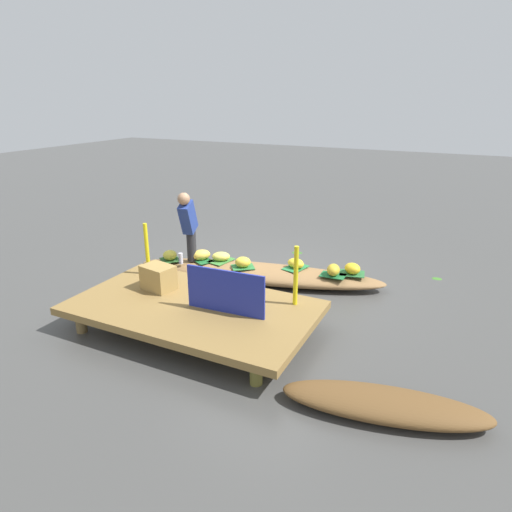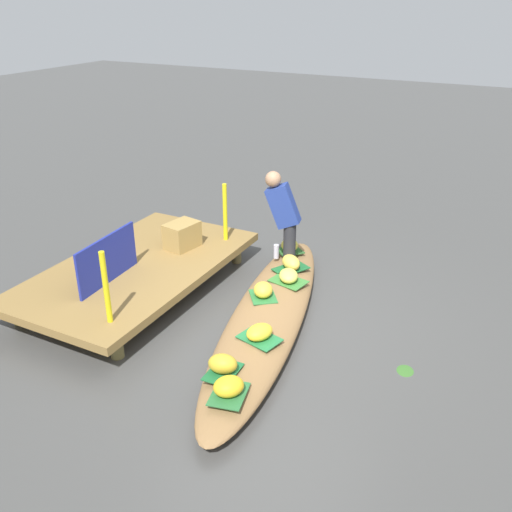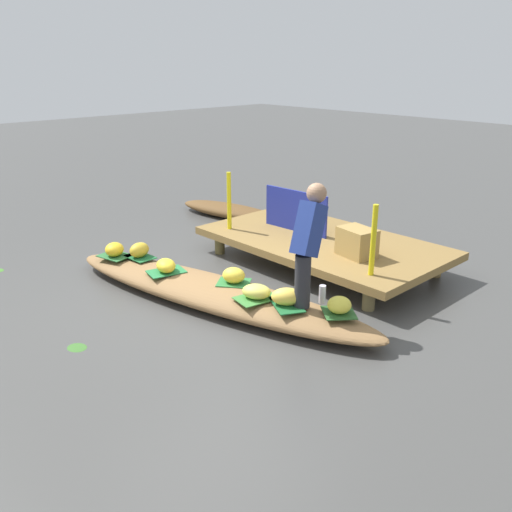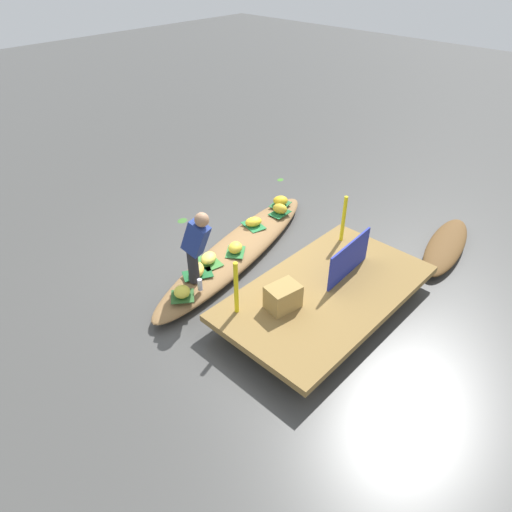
% 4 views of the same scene
% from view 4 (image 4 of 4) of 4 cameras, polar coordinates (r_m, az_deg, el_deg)
% --- Properties ---
extents(canal_water, '(40.00, 40.00, 0.00)m').
position_cam_4_polar(canal_water, '(7.79, -2.31, -0.05)').
color(canal_water, '#474644').
rests_on(canal_water, ground).
extents(dock_platform, '(3.20, 1.80, 0.36)m').
position_cam_4_polar(dock_platform, '(6.63, 8.75, -4.51)').
color(dock_platform, olive).
rests_on(dock_platform, ground).
extents(vendor_boat, '(4.27, 1.68, 0.26)m').
position_cam_4_polar(vendor_boat, '(7.71, -2.34, 0.73)').
color(vendor_boat, olive).
rests_on(vendor_boat, ground).
extents(moored_boat, '(2.08, 0.95, 0.22)m').
position_cam_4_polar(moored_boat, '(8.49, 22.54, 1.18)').
color(moored_boat, brown).
rests_on(moored_boat, ground).
extents(leaf_mat_0, '(0.52, 0.44, 0.01)m').
position_cam_4_polar(leaf_mat_0, '(7.01, -7.27, -2.25)').
color(leaf_mat_0, '#1C612F').
rests_on(leaf_mat_0, vendor_boat).
extents(banana_bunch_0, '(0.36, 0.37, 0.18)m').
position_cam_4_polar(banana_bunch_0, '(6.96, -7.32, -1.68)').
color(banana_bunch_0, '#F9D14D').
rests_on(banana_bunch_0, vendor_boat).
extents(leaf_mat_1, '(0.44, 0.38, 0.01)m').
position_cam_4_polar(leaf_mat_1, '(8.79, 3.05, 6.42)').
color(leaf_mat_1, '#2C6D38').
rests_on(leaf_mat_1, vendor_boat).
extents(banana_bunch_1, '(0.36, 0.35, 0.17)m').
position_cam_4_polar(banana_bunch_1, '(8.75, 3.07, 6.91)').
color(banana_bunch_1, yellow).
rests_on(banana_bunch_1, vendor_boat).
extents(leaf_mat_2, '(0.40, 0.28, 0.01)m').
position_cam_4_polar(leaf_mat_2, '(8.50, 2.99, 5.36)').
color(leaf_mat_2, '#1C6432').
rests_on(leaf_mat_2, vendor_boat).
extents(banana_bunch_2, '(0.26, 0.32, 0.18)m').
position_cam_4_polar(banana_bunch_2, '(8.46, 3.01, 5.90)').
color(banana_bunch_2, gold).
rests_on(banana_bunch_2, vendor_boat).
extents(leaf_mat_3, '(0.45, 0.44, 0.01)m').
position_cam_4_polar(leaf_mat_3, '(6.64, -9.13, -4.96)').
color(leaf_mat_3, '#295927').
rests_on(leaf_mat_3, vendor_boat).
extents(banana_bunch_3, '(0.33, 0.33, 0.17)m').
position_cam_4_polar(banana_bunch_3, '(6.58, -9.19, -4.41)').
color(banana_bunch_3, yellow).
rests_on(banana_bunch_3, vendor_boat).
extents(leaf_mat_4, '(0.46, 0.45, 0.01)m').
position_cam_4_polar(leaf_mat_4, '(7.44, -2.58, 0.50)').
color(leaf_mat_4, '#2D7738').
rests_on(leaf_mat_4, vendor_boat).
extents(banana_bunch_4, '(0.33, 0.31, 0.17)m').
position_cam_4_polar(banana_bunch_4, '(7.39, -2.59, 1.05)').
color(banana_bunch_4, yellow).
rests_on(banana_bunch_4, vendor_boat).
extents(leaf_mat_5, '(0.37, 0.47, 0.01)m').
position_cam_4_polar(leaf_mat_5, '(8.12, -0.32, 3.83)').
color(leaf_mat_5, '#277A40').
rests_on(leaf_mat_5, vendor_boat).
extents(banana_bunch_5, '(0.36, 0.31, 0.15)m').
position_cam_4_polar(banana_bunch_5, '(8.08, -0.32, 4.29)').
color(banana_bunch_5, yellow).
rests_on(banana_bunch_5, vendor_boat).
extents(leaf_mat_6, '(0.37, 0.48, 0.01)m').
position_cam_4_polar(leaf_mat_6, '(7.24, -5.89, -0.74)').
color(leaf_mat_6, '#3C8036').
rests_on(leaf_mat_6, vendor_boat).
extents(banana_bunch_6, '(0.38, 0.35, 0.15)m').
position_cam_4_polar(banana_bunch_6, '(7.20, -5.92, -0.26)').
color(banana_bunch_6, '#EBDE58').
rests_on(banana_bunch_6, vendor_boat).
extents(vendor_person, '(0.27, 0.48, 1.23)m').
position_cam_4_polar(vendor_person, '(6.44, -7.48, 1.53)').
color(vendor_person, '#28282D').
rests_on(vendor_person, vendor_boat).
extents(water_bottle, '(0.07, 0.07, 0.19)m').
position_cam_4_polar(water_bottle, '(6.66, -6.99, -3.56)').
color(water_bottle, silver).
rests_on(water_bottle, vendor_boat).
extents(market_banner, '(1.05, 0.10, 0.57)m').
position_cam_4_polar(market_banner, '(6.77, 11.52, -0.30)').
color(market_banner, navy).
rests_on(market_banner, dock_platform).
extents(railing_post_west, '(0.06, 0.06, 0.80)m').
position_cam_4_polar(railing_post_west, '(7.47, 10.84, 4.55)').
color(railing_post_west, yellow).
rests_on(railing_post_west, dock_platform).
extents(railing_post_east, '(0.06, 0.06, 0.80)m').
position_cam_4_polar(railing_post_east, '(5.92, -2.49, -3.99)').
color(railing_post_east, yellow).
rests_on(railing_post_east, dock_platform).
extents(produce_crate, '(0.49, 0.39, 0.35)m').
position_cam_4_polar(produce_crate, '(6.14, 3.38, -5.10)').
color(produce_crate, '#A38245').
rests_on(produce_crate, dock_platform).
extents(drifting_plant_0, '(0.24, 0.21, 0.01)m').
position_cam_4_polar(drifting_plant_0, '(8.88, -9.15, 4.38)').
color(drifting_plant_0, '#396C29').
rests_on(drifting_plant_0, ground).
extents(drifting_plant_1, '(0.18, 0.15, 0.01)m').
position_cam_4_polar(drifting_plant_1, '(10.33, 3.05, 9.46)').
color(drifting_plant_1, '#3F7D2A').
rests_on(drifting_plant_1, ground).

